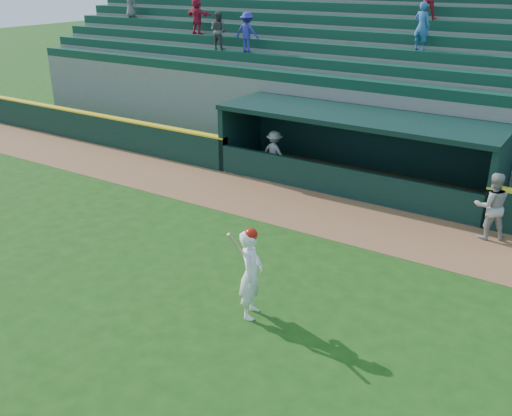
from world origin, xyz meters
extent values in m
plane|color=#194010|center=(0.00, 0.00, 0.00)|extent=(120.00, 120.00, 0.00)
cube|color=brown|center=(0.00, 4.90, 0.01)|extent=(40.00, 3.00, 0.01)
cube|color=black|center=(-12.25, 6.55, 0.60)|extent=(15.50, 0.30, 1.20)
cube|color=yellow|center=(-12.25, 6.55, 1.23)|extent=(15.50, 0.32, 0.06)
imported|color=#9D9D98|center=(4.79, 5.86, 0.94)|extent=(1.14, 1.05, 1.88)
imported|color=#ADADA7|center=(-2.90, 7.31, 0.78)|extent=(1.09, 0.74, 1.56)
cube|color=slate|center=(0.00, 7.70, 0.02)|extent=(9.00, 2.60, 0.04)
cube|color=black|center=(-4.60, 7.70, 1.15)|extent=(0.20, 2.60, 2.30)
cube|color=black|center=(4.60, 7.70, 1.15)|extent=(0.20, 2.60, 2.30)
cube|color=black|center=(0.00, 9.00, 1.15)|extent=(9.40, 0.20, 2.30)
cube|color=black|center=(0.00, 7.70, 2.38)|extent=(9.40, 2.80, 0.16)
cube|color=black|center=(0.00, 6.48, 0.50)|extent=(9.00, 0.16, 1.00)
cube|color=brown|center=(0.00, 8.50, 0.25)|extent=(8.40, 0.45, 0.10)
cube|color=slate|center=(0.00, 9.53, 1.46)|extent=(34.00, 0.85, 2.91)
cube|color=#0F3828|center=(0.00, 9.41, 3.09)|extent=(34.00, 0.60, 0.36)
cube|color=slate|center=(0.00, 10.38, 1.68)|extent=(34.00, 0.85, 3.36)
cube|color=#0F3828|center=(0.00, 10.26, 3.54)|extent=(34.00, 0.60, 0.36)
cube|color=slate|center=(0.00, 11.22, 1.91)|extent=(34.00, 0.85, 3.81)
cube|color=#0F3828|center=(0.00, 11.11, 3.99)|extent=(34.00, 0.60, 0.36)
cube|color=slate|center=(0.00, 12.07, 2.13)|extent=(34.00, 0.85, 4.26)
cube|color=#0F3828|center=(0.00, 11.96, 4.44)|extent=(34.00, 0.60, 0.36)
cube|color=slate|center=(0.00, 12.93, 2.35)|extent=(34.00, 0.85, 4.71)
cube|color=#0F3828|center=(0.00, 12.81, 4.89)|extent=(34.00, 0.60, 0.36)
cube|color=slate|center=(0.00, 13.78, 2.58)|extent=(34.00, 0.85, 5.16)
cube|color=#0F3828|center=(0.00, 13.66, 5.34)|extent=(34.00, 0.60, 0.36)
cube|color=slate|center=(0.00, 14.62, 2.80)|extent=(34.00, 0.85, 5.61)
cube|color=slate|center=(0.00, 15.20, 2.80)|extent=(34.50, 0.30, 5.61)
imported|color=#A91A35|center=(-9.19, 11.12, 4.94)|extent=(1.47, 0.67, 1.53)
imported|color=#2A5C9C|center=(0.74, 11.12, 4.98)|extent=(0.66, 0.51, 1.62)
imported|color=#454545|center=(-7.44, 10.28, 4.48)|extent=(0.74, 0.58, 1.52)
imported|color=#292A96|center=(-6.01, 10.28, 4.49)|extent=(1.05, 0.68, 1.54)
imported|color=#4F4F4F|center=(-13.94, 11.97, 5.34)|extent=(0.78, 0.60, 1.43)
imported|color=white|center=(1.42, -0.80, 0.98)|extent=(0.67, 0.82, 1.96)
sphere|color=#A91409|center=(1.42, -0.80, 1.89)|extent=(0.27, 0.27, 0.27)
cylinder|color=tan|center=(1.24, -1.02, 1.66)|extent=(0.20, 0.51, 0.76)
camera|label=1|loc=(7.11, -9.44, 6.82)|focal=40.00mm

